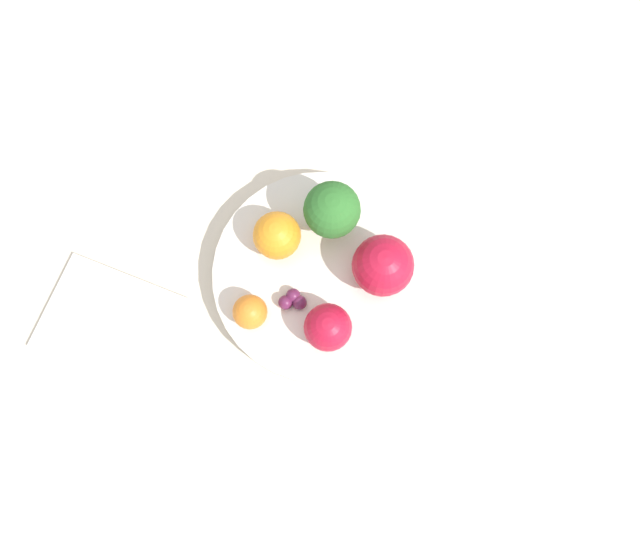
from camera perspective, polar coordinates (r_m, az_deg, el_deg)
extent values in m
plane|color=gray|center=(0.70, 0.00, -1.06)|extent=(6.00, 6.00, 0.00)
cube|color=beige|center=(0.69, 0.00, -0.89)|extent=(1.20, 1.20, 0.02)
cylinder|color=silver|center=(0.67, 0.00, -0.46)|extent=(0.23, 0.23, 0.03)
cylinder|color=#99C17A|center=(0.66, 1.05, 4.70)|extent=(0.02, 0.02, 0.03)
sphere|color=#2D6B28|center=(0.62, 1.10, 5.62)|extent=(0.06, 0.06, 0.06)
sphere|color=#B7142D|center=(0.62, 0.73, -5.17)|extent=(0.05, 0.05, 0.05)
sphere|color=#B7142D|center=(0.63, 5.77, 0.50)|extent=(0.06, 0.06, 0.06)
sphere|color=orange|center=(0.63, -6.42, -3.74)|extent=(0.04, 0.04, 0.04)
sphere|color=orange|center=(0.64, -3.95, 3.26)|extent=(0.05, 0.05, 0.05)
sphere|color=#5B1E42|center=(0.64, -3.02, -3.06)|extent=(0.02, 0.02, 0.02)
sphere|color=#5B1E42|center=(0.64, -1.89, -2.90)|extent=(0.02, 0.02, 0.02)
sphere|color=#5B1E42|center=(0.64, -2.55, -2.18)|extent=(0.02, 0.02, 0.02)
cube|color=white|center=(0.70, -18.70, -4.51)|extent=(0.16, 0.17, 0.01)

